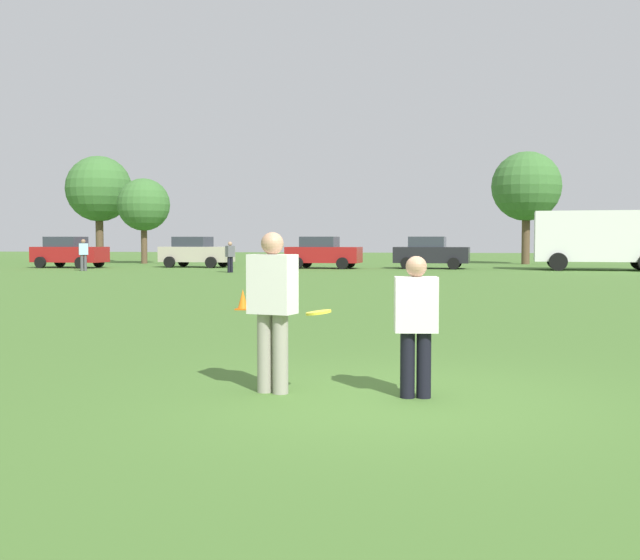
# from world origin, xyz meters

# --- Properties ---
(ground_plane) EXTENTS (179.51, 179.51, 0.00)m
(ground_plane) POSITION_xyz_m (0.00, 0.00, 0.00)
(ground_plane) COLOR #47702D
(player_thrower) EXTENTS (0.54, 0.40, 1.74)m
(player_thrower) POSITION_xyz_m (-1.28, 0.12, 0.98)
(player_thrower) COLOR gray
(player_thrower) RESTS_ON ground
(player_defender) EXTENTS (0.47, 0.32, 1.49)m
(player_defender) POSITION_xyz_m (0.25, 0.12, 0.83)
(player_defender) COLOR black
(player_defender) RESTS_ON ground
(frisbee) EXTENTS (0.27, 0.27, 0.07)m
(frisbee) POSITION_xyz_m (-0.74, -0.08, 0.90)
(frisbee) COLOR yellow
(traffic_cone) EXTENTS (0.32, 0.32, 0.48)m
(traffic_cone) POSITION_xyz_m (-4.28, 9.70, 0.23)
(traffic_cone) COLOR #D8590C
(traffic_cone) RESTS_ON ground
(parked_car_near_left) EXTENTS (4.32, 2.45, 1.82)m
(parked_car_near_left) POSITION_xyz_m (-21.68, 34.33, 0.92)
(parked_car_near_left) COLOR maroon
(parked_car_near_left) RESTS_ON ground
(parked_car_mid_left) EXTENTS (4.32, 2.45, 1.82)m
(parked_car_mid_left) POSITION_xyz_m (-14.56, 36.26, 0.92)
(parked_car_mid_left) COLOR #B7AD99
(parked_car_mid_left) RESTS_ON ground
(parked_car_center) EXTENTS (4.32, 2.45, 1.82)m
(parked_car_center) POSITION_xyz_m (-6.81, 35.85, 0.92)
(parked_car_center) COLOR maroon
(parked_car_center) RESTS_ON ground
(parked_car_mid_right) EXTENTS (4.32, 2.45, 1.82)m
(parked_car_mid_right) POSITION_xyz_m (-0.71, 36.53, 0.92)
(parked_car_mid_right) COLOR black
(parked_car_mid_right) RESTS_ON ground
(box_truck) EXTENTS (8.65, 3.40, 3.18)m
(box_truck) POSITION_xyz_m (8.97, 35.68, 1.75)
(box_truck) COLOR white
(box_truck) RESTS_ON ground
(bystander_sideline_watcher) EXTENTS (0.45, 0.49, 1.55)m
(bystander_sideline_watcher) POSITION_xyz_m (-10.45, 29.52, 0.88)
(bystander_sideline_watcher) COLOR black
(bystander_sideline_watcher) RESTS_ON ground
(bystander_far_jogger) EXTENTS (0.53, 0.47, 1.67)m
(bystander_far_jogger) POSITION_xyz_m (-18.71, 30.27, 0.95)
(bystander_far_jogger) COLOR #4C4C51
(bystander_far_jogger) RESTS_ON ground
(tree_west_maple) EXTENTS (4.74, 4.74, 7.69)m
(tree_west_maple) POSITION_xyz_m (-24.79, 44.82, 5.29)
(tree_west_maple) COLOR brown
(tree_west_maple) RESTS_ON ground
(tree_center_elm) EXTENTS (3.61, 3.61, 5.86)m
(tree_center_elm) POSITION_xyz_m (-20.50, 42.71, 4.03)
(tree_center_elm) COLOR brown
(tree_center_elm) RESTS_ON ground
(tree_east_birch) EXTENTS (4.64, 4.64, 7.54)m
(tree_east_birch) POSITION_xyz_m (5.33, 45.75, 5.19)
(tree_east_birch) COLOR brown
(tree_east_birch) RESTS_ON ground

